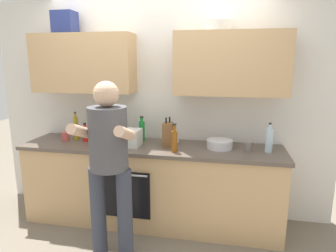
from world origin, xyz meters
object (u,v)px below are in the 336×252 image
Objects in this scene: mixing_bowl at (220,144)px; grocery_bag_produce at (131,138)px; bottle_syrup at (174,140)px; bottle_hotsauce at (85,134)px; person_standing at (109,157)px; cup_ceramic at (66,136)px; cup_stoneware at (248,147)px; bottle_oil at (76,128)px; bottle_water at (269,140)px; potted_herb at (107,128)px; cup_coffee at (176,139)px; knife_block at (168,135)px; bottle_soda at (142,130)px.

grocery_bag_produce is at bearing -173.87° from mixing_bowl.
bottle_syrup reaches higher than bottle_hotsauce.
person_standing is 1.19m from mixing_bowl.
cup_ceramic reaches higher than cup_stoneware.
bottle_oil is at bearing 133.53° from person_standing.
person_standing is at bearing -50.96° from bottle_hotsauce.
mixing_bowl is at bearing 6.13° from grocery_bag_produce.
bottle_water is at bearing -0.74° from bottle_hotsauce.
cup_coffee is at bearing 12.66° from potted_herb.
mixing_bowl is (-0.29, 0.05, -0.00)m from cup_stoneware.
grocery_bag_produce is at bearing -14.25° from potted_herb.
cup_ceramic is 0.36× the size of mixing_bowl.
bottle_hotsauce is 0.67× the size of knife_block.
potted_herb is at bearing -158.58° from bottle_soda.
cup_ceramic is 1.17× the size of cup_coffee.
bottle_hotsauce reaches higher than cup_coffee.
bottle_oil reaches higher than mixing_bowl.
bottle_hotsauce is at bearing 178.39° from knife_block.
bottle_syrup is (0.50, 0.50, 0.05)m from person_standing.
bottle_soda is 0.90× the size of knife_block.
bottle_water is 1.38× the size of grocery_bag_produce.
bottle_water is 1.04m from knife_block.
bottle_hotsauce is 0.98× the size of grocery_bag_produce.
bottle_water is at bearing -6.49° from bottle_soda.
bottle_water reaches higher than cup_stoneware.
bottle_hotsauce is 1.03m from cup_coffee.
cup_stoneware is (1.24, 0.67, -0.02)m from person_standing.
person_standing is 1.40m from cup_stoneware.
cup_stoneware reaches higher than mixing_bowl.
person_standing is 4.97× the size of bottle_oil.
bottle_syrup is 3.10× the size of cup_stoneware.
cup_ceramic is (-0.24, -0.01, -0.04)m from bottle_hotsauce.
grocery_bag_produce reaches higher than cup_stoneware.
bottle_oil is 1.03× the size of knife_block.
mixing_bowl is (1.76, 0.02, -0.00)m from cup_ceramic.
cup_stoneware is 0.35× the size of mixing_bowl.
cup_ceramic is at bearing 171.54° from bottle_syrup.
potted_herb is 0.32m from grocery_bag_produce.
grocery_bag_produce reaches higher than mixing_bowl.
bottle_syrup is at bearing -153.85° from mixing_bowl.
bottle_oil is 0.16m from cup_ceramic.
potted_herb is (0.27, -0.01, 0.08)m from bottle_hotsauce.
bottle_soda is at bearing 142.41° from bottle_syrup.
bottle_hotsauce is 2.55× the size of cup_coffee.
grocery_bag_produce is at bearing -177.64° from cup_stoneware.
person_standing is 16.74× the size of cup_ceramic.
mixing_bowl is 0.95m from grocery_bag_produce.
bottle_oil is at bearing 178.47° from bottle_water.
cup_ceramic is 0.82m from grocery_bag_produce.
cup_ceramic is 0.35× the size of potted_herb.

